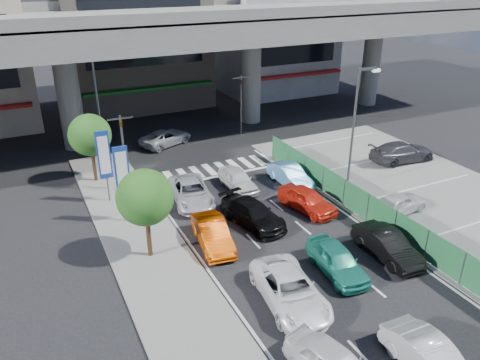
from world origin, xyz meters
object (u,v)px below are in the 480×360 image
taxi_teal_mid (337,260)px  traffic_cone (352,197)px  kei_truck_front_right (290,175)px  street_lamp_left (100,99)px  street_lamp_right (356,120)px  signboard_far (104,157)px  signboard_near (122,174)px  sedan_white_mid_left (290,290)px  tree_near (145,198)px  tree_far (90,135)px  traffic_light_right (241,90)px  sedan_black_mid (253,214)px  taxi_orange_left (213,234)px  traffic_light_left (122,135)px  parked_sedan_white (399,203)px  wagon_silver_front_left (191,192)px  sedan_white_front_mid (238,179)px  parked_sedan_dgrey (402,152)px  crossing_wagon_silver (166,137)px  hatch_black_mid_right (387,245)px  taxi_orange_right (307,200)px

taxi_teal_mid → traffic_cone: bearing=51.9°
kei_truck_front_right → street_lamp_left: bearing=135.5°
street_lamp_right → taxi_teal_mid: size_ratio=1.98×
signboard_far → signboard_near: bearing=-82.4°
sedan_white_mid_left → kei_truck_front_right: bearing=65.7°
tree_near → street_lamp_left: bearing=87.2°
street_lamp_right → kei_truck_front_right: 5.69m
tree_far → sedan_white_mid_left: tree_far is taller
traffic_light_right → sedan_black_mid: 15.97m
signboard_near → traffic_cone: 13.95m
taxi_orange_left → traffic_light_right: bearing=67.0°
signboard_far → taxi_teal_mid: signboard_far is taller
sedan_white_mid_left → sedan_black_mid: 7.09m
traffic_light_left → sedan_white_mid_left: bearing=-75.3°
taxi_teal_mid → signboard_far: bearing=130.1°
tree_far → parked_sedan_white: tree_far is taller
traffic_light_left → taxi_orange_left: size_ratio=1.24×
traffic_light_right → street_lamp_left: street_lamp_left is taller
traffic_light_left → wagon_silver_front_left: 5.60m
traffic_light_left → taxi_teal_mid: (6.93, -13.26, -3.25)m
street_lamp_left → tree_far: street_lamp_left is taller
parked_sedan_white → sedan_white_front_mid: bearing=35.0°
parked_sedan_dgrey → kei_truck_front_right: bearing=92.9°
signboard_far → taxi_orange_left: signboard_far is taller
kei_truck_front_right → traffic_cone: kei_truck_front_right is taller
street_lamp_left → wagon_silver_front_left: street_lamp_left is taller
street_lamp_right → parked_sedan_dgrey: street_lamp_right is taller
traffic_light_left → crossing_wagon_silver: (4.99, 7.40, -3.31)m
sedan_white_front_mid → kei_truck_front_right: (3.47, -0.96, 0.01)m
tree_near → taxi_teal_mid: size_ratio=1.19×
sedan_white_front_mid → crossing_wagon_silver: (-1.71, 10.14, -0.03)m
tree_near → traffic_light_left: bearing=84.3°
sedan_white_mid_left → wagon_silver_front_left: sedan_white_mid_left is taller
sedan_white_mid_left → sedan_white_front_mid: size_ratio=1.28×
crossing_wagon_silver → parked_sedan_white: (8.81, -17.49, 0.08)m
taxi_teal_mid → hatch_black_mid_right: same height
signboard_far → traffic_cone: bearing=-26.7°
taxi_orange_left → traffic_light_left: bearing=114.5°
street_lamp_left → signboard_near: 10.19m
signboard_near → signboard_far: 3.03m
tree_far → parked_sedan_white: size_ratio=1.26×
signboard_far → tree_near: bearing=-85.1°
sedan_white_mid_left → taxi_orange_left: same height
signboard_far → sedan_white_front_mid: (8.10, -1.74, -2.40)m
signboard_far → traffic_light_right: bearing=31.4°
parked_sedan_white → traffic_cone: 2.80m
taxi_teal_mid → sedan_black_mid: taxi_teal_mid is taller
sedan_black_mid → parked_sedan_white: 8.80m
kei_truck_front_right → sedan_white_front_mid: bearing=163.3°
signboard_far → taxi_orange_right: (10.57, -6.28, -2.37)m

